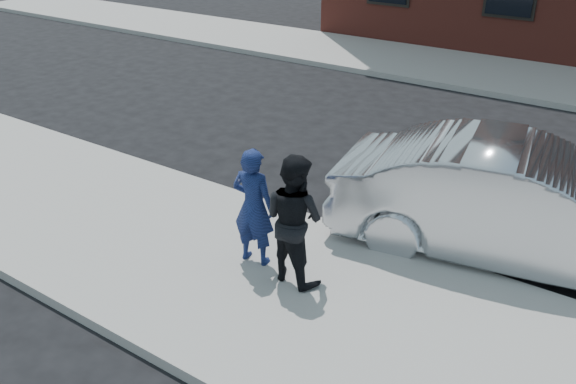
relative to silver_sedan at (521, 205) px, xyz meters
The scene contains 6 objects.
ground 2.51m from the silver_sedan, 84.02° to the right, with size 100.00×100.00×0.00m, color black.
near_sidewalk 2.73m from the silver_sedan, 84.59° to the right, with size 50.00×3.50×0.15m, color #999691.
near_curb 1.13m from the silver_sedan, 73.03° to the right, with size 50.00×0.10×0.15m, color #999691.
silver_sedan is the anchor object (origin of this frame).
man_hoodie 3.57m from the silver_sedan, 140.51° to the right, with size 0.63×0.51×1.61m.
man_peacoat 3.12m from the silver_sedan, 132.42° to the right, with size 0.91×0.75×1.69m.
Camera 1 is at (1.28, -5.33, 4.60)m, focal length 38.00 mm.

